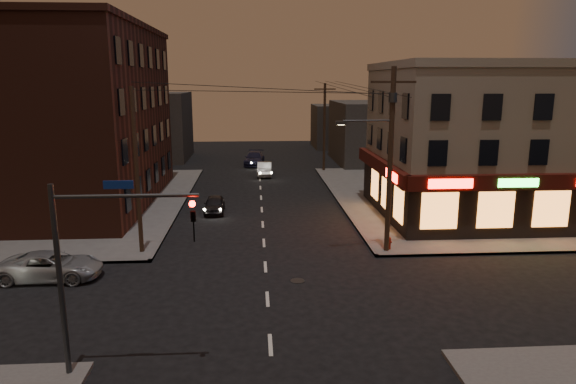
{
  "coord_description": "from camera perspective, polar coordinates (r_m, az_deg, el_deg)",
  "views": [
    {
      "loc": [
        -0.48,
        -21.08,
        9.44
      ],
      "look_at": [
        1.4,
        7.43,
        3.2
      ],
      "focal_mm": 32.0,
      "sensor_mm": 36.0,
      "label": 1
    }
  ],
  "objects": [
    {
      "name": "sedan_far",
      "position": [
        58.48,
        -3.76,
        3.74
      ],
      "size": [
        2.53,
        5.26,
        1.48
      ],
      "primitive_type": "imported",
      "rotation": [
        0.0,
        0.0,
        -0.09
      ],
      "color": "#1C1D38",
      "rests_on": "ground"
    },
    {
      "name": "fire_hydrant",
      "position": [
        29.46,
        11.16,
        -5.5
      ],
      "size": [
        0.32,
        0.32,
        0.72
      ],
      "rotation": [
        0.0,
        0.0,
        -0.14
      ],
      "color": "maroon",
      "rests_on": "sidewalk_ne"
    },
    {
      "name": "pizza_building",
      "position": [
        38.43,
        21.64,
        5.34
      ],
      "size": [
        15.85,
        12.85,
        10.5
      ],
      "color": "gray",
      "rests_on": "sidewalk_ne"
    },
    {
      "name": "ground",
      "position": [
        23.1,
        -2.3,
        -11.81
      ],
      "size": [
        120.0,
        120.0,
        0.0
      ],
      "primitive_type": "plane",
      "color": "black",
      "rests_on": "ground"
    },
    {
      "name": "utility_pole_west",
      "position": [
        28.7,
        -16.44,
        2.2
      ],
      "size": [
        0.24,
        0.24,
        9.0
      ],
      "primitive_type": "cylinder",
      "color": "#382619",
      "rests_on": "sidewalk_nw"
    },
    {
      "name": "suv_cross",
      "position": [
        27.52,
        -24.86,
        -7.46
      ],
      "size": [
        4.84,
        2.31,
        1.33
      ],
      "primitive_type": "imported",
      "rotation": [
        0.0,
        0.0,
        1.55
      ],
      "color": "#989DA0",
      "rests_on": "ground"
    },
    {
      "name": "bg_building_ne_b",
      "position": [
        74.41,
        5.96,
        7.29
      ],
      "size": [
        8.0,
        8.0,
        6.0
      ],
      "primitive_type": "cube",
      "color": "#3F3D3A",
      "rests_on": "ground"
    },
    {
      "name": "traffic_signal",
      "position": [
        17.13,
        -20.99,
        -6.5
      ],
      "size": [
        4.49,
        0.32,
        6.47
      ],
      "color": "#333538",
      "rests_on": "ground"
    },
    {
      "name": "brick_apartment",
      "position": [
        42.55,
        -23.21,
        7.58
      ],
      "size": [
        12.0,
        20.0,
        13.0
      ],
      "primitive_type": "cube",
      "color": "#452016",
      "rests_on": "sidewalk_nw"
    },
    {
      "name": "sedan_mid",
      "position": [
        51.78,
        -2.63,
        2.56
      ],
      "size": [
        1.58,
        4.15,
        1.35
      ],
      "primitive_type": "imported",
      "rotation": [
        0.0,
        0.0,
        -0.04
      ],
      "color": "slate",
      "rests_on": "ground"
    },
    {
      "name": "bg_building_nw",
      "position": [
        64.54,
        -15.05,
        7.07
      ],
      "size": [
        9.0,
        10.0,
        8.0
      ],
      "primitive_type": "cube",
      "color": "#3F3D3A",
      "rests_on": "ground"
    },
    {
      "name": "bg_building_ne_a",
      "position": [
        61.12,
        10.03,
        6.55
      ],
      "size": [
        10.0,
        12.0,
        7.0
      ],
      "primitive_type": "cube",
      "color": "#3F3D3A",
      "rests_on": "ground"
    },
    {
      "name": "sidewalk_nw",
      "position": [
        44.73,
        -26.72,
        -1.1
      ],
      "size": [
        24.0,
        28.0,
        0.15
      ],
      "primitive_type": "cube",
      "color": "#514F4C",
      "rests_on": "ground"
    },
    {
      "name": "utility_pole_main",
      "position": [
        28.06,
        11.1,
        4.55
      ],
      "size": [
        4.2,
        0.44,
        10.0
      ],
      "color": "#382619",
      "rests_on": "sidewalk_ne"
    },
    {
      "name": "sidewalk_ne",
      "position": [
        45.11,
        20.51,
        -0.46
      ],
      "size": [
        24.0,
        28.0,
        0.15
      ],
      "primitive_type": "cube",
      "color": "#514F4C",
      "rests_on": "ground"
    },
    {
      "name": "sedan_near",
      "position": [
        37.69,
        -8.17,
        -1.37
      ],
      "size": [
        1.47,
        3.56,
        1.21
      ],
      "primitive_type": "imported",
      "rotation": [
        0.0,
        0.0,
        0.01
      ],
      "color": "black",
      "rests_on": "ground"
    },
    {
      "name": "utility_pole_far",
      "position": [
        53.79,
        4.06,
        7.18
      ],
      "size": [
        0.26,
        0.26,
        9.0
      ],
      "primitive_type": "cylinder",
      "color": "#382619",
      "rests_on": "sidewalk_ne"
    }
  ]
}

